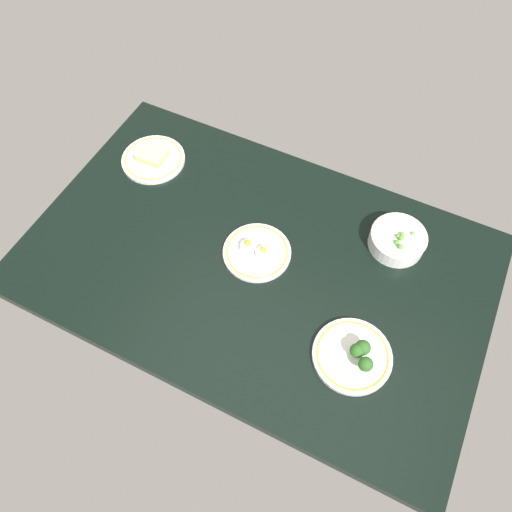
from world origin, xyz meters
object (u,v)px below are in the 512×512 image
plate_sandwich (153,158)px  plate_eggs (257,251)px  bowl_peas (398,240)px  plate_broccoli (354,355)px

plate_sandwich → plate_eggs: plate_eggs is taller
plate_sandwich → plate_eggs: (45.71, -16.95, -0.25)cm
bowl_peas → plate_sandwich: bearing=-177.5°
plate_sandwich → plate_broccoli: (81.53, -34.10, 0.35)cm
plate_sandwich → plate_broccoli: bearing=-22.7°
bowl_peas → plate_sandwich: size_ratio=0.79×
bowl_peas → plate_broccoli: (0.88, -37.56, -1.19)cm
bowl_peas → plate_eggs: (-34.93, -20.42, -1.80)cm
plate_sandwich → plate_broccoli: size_ratio=1.01×
plate_broccoli → plate_eggs: bearing=154.4°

